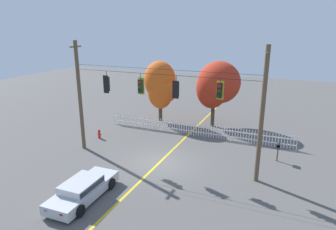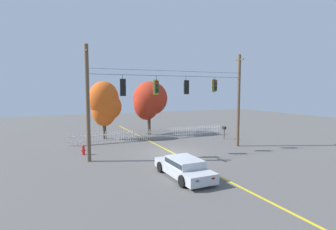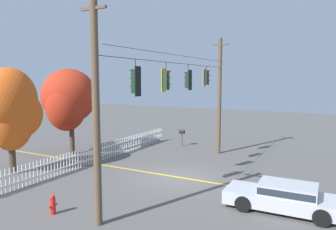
# 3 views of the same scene
# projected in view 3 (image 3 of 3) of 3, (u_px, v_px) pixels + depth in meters

# --- Properties ---
(ground) EXTENTS (80.00, 80.00, 0.00)m
(ground) POSITION_uv_depth(u_px,v_px,m) (178.00, 177.00, 17.41)
(ground) COLOR #565451
(lane_centerline_stripe) EXTENTS (0.16, 36.00, 0.01)m
(lane_centerline_stripe) POSITION_uv_depth(u_px,v_px,m) (178.00, 177.00, 17.41)
(lane_centerline_stripe) COLOR gold
(lane_centerline_stripe) RESTS_ON ground
(signal_support_span) EXTENTS (13.29, 1.10, 8.19)m
(signal_support_span) POSITION_uv_depth(u_px,v_px,m) (178.00, 101.00, 16.95)
(signal_support_span) COLOR brown
(signal_support_span) RESTS_ON ground
(traffic_signal_northbound_primary) EXTENTS (0.43, 0.38, 1.55)m
(traffic_signal_northbound_primary) POSITION_uv_depth(u_px,v_px,m) (136.00, 81.00, 13.31)
(traffic_signal_northbound_primary) COLOR black
(traffic_signal_southbound_primary) EXTENTS (0.43, 0.38, 1.46)m
(traffic_signal_southbound_primary) POSITION_uv_depth(u_px,v_px,m) (166.00, 80.00, 15.64)
(traffic_signal_southbound_primary) COLOR black
(traffic_signal_northbound_secondary) EXTENTS (0.43, 0.38, 1.44)m
(traffic_signal_northbound_secondary) POSITION_uv_depth(u_px,v_px,m) (188.00, 80.00, 17.87)
(traffic_signal_northbound_secondary) COLOR black
(traffic_signal_eastbound_side) EXTENTS (0.43, 0.38, 1.29)m
(traffic_signal_eastbound_side) POSITION_uv_depth(u_px,v_px,m) (206.00, 78.00, 20.28)
(traffic_signal_eastbound_side) COLOR black
(white_picket_fence) EXTENTS (16.39, 0.06, 1.13)m
(white_picket_fence) POSITION_uv_depth(u_px,v_px,m) (99.00, 153.00, 20.73)
(white_picket_fence) COLOR white
(white_picket_fence) RESTS_ON ground
(autumn_maple_near_fence) EXTENTS (3.40, 2.79, 5.99)m
(autumn_maple_near_fence) POSITION_uv_depth(u_px,v_px,m) (12.00, 110.00, 17.78)
(autumn_maple_near_fence) COLOR #473828
(autumn_maple_near_fence) RESTS_ON ground
(autumn_maple_mid) EXTENTS (4.04, 3.80, 6.10)m
(autumn_maple_mid) POSITION_uv_depth(u_px,v_px,m) (68.00, 99.00, 22.76)
(autumn_maple_mid) COLOR #473828
(autumn_maple_mid) RESTS_ON ground
(parked_car) EXTENTS (1.96, 4.66, 1.15)m
(parked_car) POSITION_uv_depth(u_px,v_px,m) (285.00, 196.00, 12.88)
(parked_car) COLOR #B7BABF
(parked_car) RESTS_ON ground
(fire_hydrant) EXTENTS (0.38, 0.22, 0.79)m
(fire_hydrant) POSITION_uv_depth(u_px,v_px,m) (53.00, 205.00, 12.60)
(fire_hydrant) COLOR red
(fire_hydrant) RESTS_ON ground
(roadside_mailbox) EXTENTS (0.25, 0.44, 1.33)m
(roadside_mailbox) POSITION_uv_depth(u_px,v_px,m) (182.00, 133.00, 25.49)
(roadside_mailbox) COLOR brown
(roadside_mailbox) RESTS_ON ground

